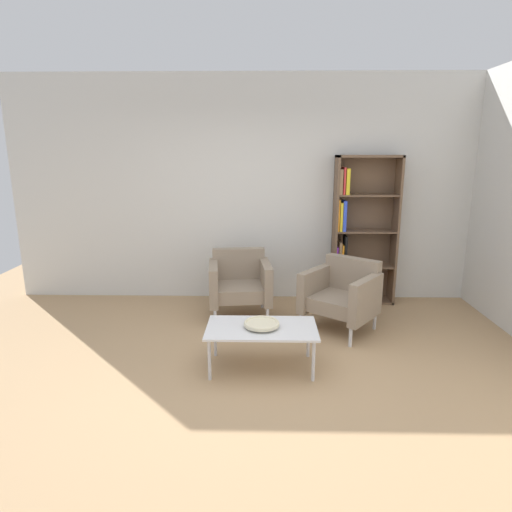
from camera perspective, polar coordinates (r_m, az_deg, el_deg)
name	(u,v)px	position (r m, az deg, el deg)	size (l,w,h in m)	color
ground_plane	(249,389)	(3.83, -0.91, -17.01)	(8.32, 8.32, 0.00)	tan
plaster_back_panel	(256,190)	(5.78, -0.06, 8.64)	(6.40, 0.12, 2.90)	silver
bookshelf_tall	(359,232)	(5.77, 13.28, 3.03)	(0.80, 0.30, 1.90)	brown
coffee_table_low	(262,330)	(4.00, 0.74, -9.70)	(1.00, 0.56, 0.40)	silver
decorative_bowl	(262,323)	(3.98, 0.74, -8.82)	(0.32, 0.32, 0.05)	beige
armchair_by_bookshelf	(342,294)	(4.93, 11.22, -4.84)	(0.95, 0.94, 0.78)	gray
armchair_spare_guest	(240,282)	(5.24, -2.16, -3.43)	(0.79, 0.73, 0.78)	gray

